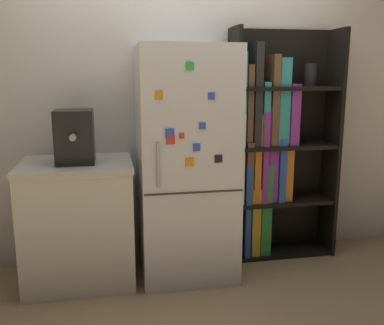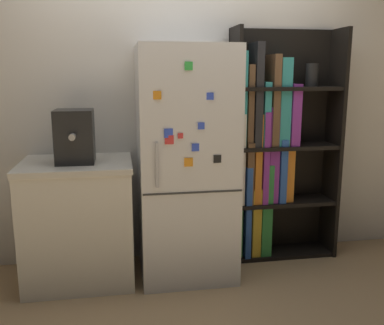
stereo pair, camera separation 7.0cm
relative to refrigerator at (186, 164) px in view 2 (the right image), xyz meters
name	(u,v)px [view 2 (the right image)]	position (x,y,z in m)	size (l,w,h in m)	color
ground_plane	(188,277)	(0.00, -0.12, -0.86)	(16.00, 16.00, 0.00)	tan
wall_back	(179,101)	(0.00, 0.36, 0.44)	(8.00, 0.05, 2.60)	silver
refrigerator	(186,164)	(0.00, 0.00, 0.00)	(0.70, 0.69, 1.71)	silver
bookshelf	(270,151)	(0.73, 0.20, 0.03)	(0.88, 0.31, 1.87)	black
kitchen_counter	(79,221)	(-0.79, 0.01, -0.41)	(0.79, 0.66, 0.90)	silver
espresso_machine	(75,136)	(-0.79, -0.02, 0.23)	(0.26, 0.34, 0.37)	black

